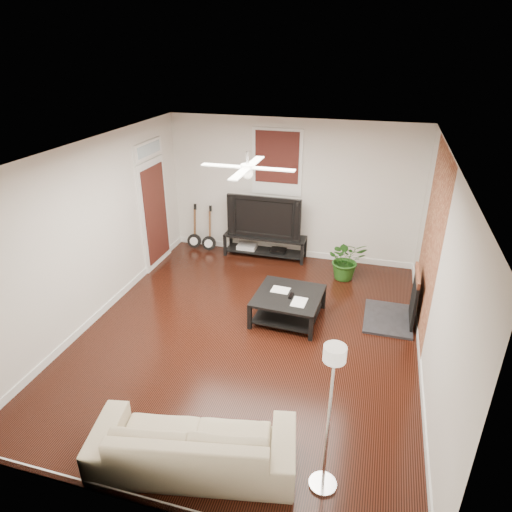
{
  "coord_description": "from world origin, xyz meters",
  "views": [
    {
      "loc": [
        1.66,
        -5.49,
        4.06
      ],
      "look_at": [
        0.0,
        0.4,
        1.15
      ],
      "focal_mm": 31.61,
      "sensor_mm": 36.0,
      "label": 1
    }
  ],
  "objects": [
    {
      "name": "fireplace",
      "position": [
        2.2,
        1.0,
        0.46
      ],
      "size": [
        0.8,
        1.1,
        0.92
      ],
      "primitive_type": "cube",
      "color": "black",
      "rests_on": "floor"
    },
    {
      "name": "tv_stand",
      "position": [
        -0.47,
        2.78,
        0.24
      ],
      "size": [
        1.68,
        0.45,
        0.47
      ],
      "primitive_type": "cube",
      "color": "black",
      "rests_on": "floor"
    },
    {
      "name": "guitar_right",
      "position": [
        -1.7,
        2.72,
        0.49
      ],
      "size": [
        0.34,
        0.28,
        0.97
      ],
      "primitive_type": null,
      "rotation": [
        0.0,
        0.0,
        0.24
      ],
      "color": "black",
      "rests_on": "floor"
    },
    {
      "name": "tv",
      "position": [
        -0.47,
        2.8,
        0.9
      ],
      "size": [
        1.51,
        0.2,
        0.87
      ],
      "primitive_type": "imported",
      "color": "black",
      "rests_on": "tv_stand"
    },
    {
      "name": "brick_accent",
      "position": [
        2.49,
        1.0,
        1.4
      ],
      "size": [
        0.02,
        2.2,
        2.8
      ],
      "primitive_type": "cube",
      "color": "brown",
      "rests_on": "floor"
    },
    {
      "name": "ceiling_fan",
      "position": [
        0.0,
        0.0,
        2.6
      ],
      "size": [
        1.24,
        1.24,
        0.32
      ],
      "primitive_type": null,
      "color": "white",
      "rests_on": "ceiling"
    },
    {
      "name": "door_left",
      "position": [
        -2.46,
        1.9,
        1.25
      ],
      "size": [
        0.08,
        1.0,
        2.5
      ],
      "primitive_type": "cube",
      "color": "white",
      "rests_on": "wall_left"
    },
    {
      "name": "window_back",
      "position": [
        -0.3,
        2.97,
        1.95
      ],
      "size": [
        1.0,
        0.06,
        1.3
      ],
      "primitive_type": "cube",
      "color": "#3A110F",
      "rests_on": "wall_back"
    },
    {
      "name": "room",
      "position": [
        0.0,
        0.0,
        1.4
      ],
      "size": [
        5.01,
        6.01,
        2.81
      ],
      "color": "black",
      "rests_on": "ground"
    },
    {
      "name": "potted_plant",
      "position": [
        1.24,
        2.25,
        0.39
      ],
      "size": [
        0.85,
        0.79,
        0.79
      ],
      "primitive_type": "imported",
      "rotation": [
        0.0,
        0.0,
        0.29
      ],
      "color": "#235718",
      "rests_on": "floor"
    },
    {
      "name": "floor_lamp",
      "position": [
        1.46,
        -2.3,
        0.86
      ],
      "size": [
        0.33,
        0.33,
        1.73
      ],
      "primitive_type": null,
      "rotation": [
        0.0,
        0.0,
        0.19
      ],
      "color": "white",
      "rests_on": "floor"
    },
    {
      "name": "guitar_left",
      "position": [
        -2.05,
        2.75,
        0.49
      ],
      "size": [
        0.33,
        0.25,
        0.97
      ],
      "primitive_type": null,
      "rotation": [
        0.0,
        0.0,
        0.14
      ],
      "color": "black",
      "rests_on": "floor"
    },
    {
      "name": "coffee_table",
      "position": [
        0.48,
        0.62,
        0.22
      ],
      "size": [
        1.09,
        1.09,
        0.43
      ],
      "primitive_type": "cube",
      "rotation": [
        0.0,
        0.0,
        -0.05
      ],
      "color": "black",
      "rests_on": "floor"
    },
    {
      "name": "sofa",
      "position": [
        0.11,
        -2.4,
        0.31
      ],
      "size": [
        2.24,
        1.21,
        0.62
      ],
      "primitive_type": "imported",
      "rotation": [
        0.0,
        0.0,
        3.33
      ],
      "color": "tan",
      "rests_on": "floor"
    }
  ]
}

